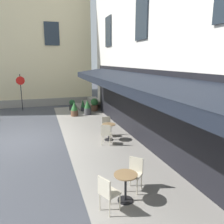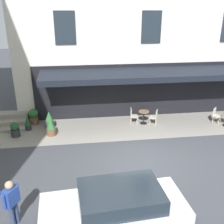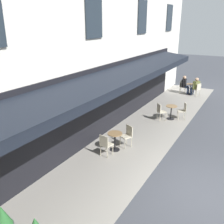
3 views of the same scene
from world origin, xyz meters
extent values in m
plane|color=#42444C|center=(0.00, 0.00, 0.00)|extent=(70.00, 70.00, 0.00)
cube|color=gray|center=(-3.25, -3.40, 0.00)|extent=(20.50, 3.20, 0.01)
cube|color=black|center=(-3.00, -4.97, 1.60)|extent=(16.00, 0.06, 3.20)
cube|color=black|center=(-3.00, -4.15, 2.85)|extent=(15.00, 1.70, 0.36)
cube|color=black|center=(-3.00, -3.32, 2.62)|extent=(15.00, 0.04, 0.28)
cube|color=#232D38|center=(-11.00, -4.96, 5.20)|extent=(1.10, 0.06, 1.70)
cube|color=#232D38|center=(-6.33, -4.96, 5.20)|extent=(1.10, 0.06, 1.70)
cube|color=#232D38|center=(-1.67, -4.96, 5.20)|extent=(1.10, 0.06, 1.70)
cylinder|color=black|center=(-1.15, -3.74, 0.01)|extent=(0.40, 0.40, 0.03)
cylinder|color=black|center=(-1.15, -3.74, 0.36)|extent=(0.06, 0.06, 0.72)
cylinder|color=#99754C|center=(-1.15, -3.74, 0.73)|extent=(0.60, 0.60, 0.03)
cylinder|color=beige|center=(-1.57, -3.71, 0.23)|extent=(0.03, 0.03, 0.45)
cylinder|color=beige|center=(-1.41, -3.41, 0.23)|extent=(0.03, 0.03, 0.45)
cylinder|color=beige|center=(-1.87, -3.56, 0.23)|extent=(0.03, 0.03, 0.45)
cylinder|color=beige|center=(-1.72, -3.26, 0.23)|extent=(0.03, 0.03, 0.45)
cube|color=beige|center=(-1.64, -3.49, 0.47)|extent=(0.54, 0.54, 0.04)
cube|color=beige|center=(-1.80, -3.40, 0.70)|extent=(0.22, 0.37, 0.42)
cylinder|color=beige|center=(-0.75, -3.61, 0.23)|extent=(0.03, 0.03, 0.45)
cylinder|color=beige|center=(-0.79, -3.95, 0.23)|extent=(0.03, 0.03, 0.45)
cylinder|color=beige|center=(-0.42, -3.65, 0.23)|extent=(0.03, 0.03, 0.45)
cylinder|color=beige|center=(-0.46, -3.99, 0.23)|extent=(0.03, 0.03, 0.45)
cube|color=beige|center=(-0.61, -3.80, 0.47)|extent=(0.44, 0.44, 0.04)
cube|color=beige|center=(-0.43, -3.82, 0.70)|extent=(0.09, 0.40, 0.42)
cylinder|color=black|center=(-11.29, -3.12, 0.01)|extent=(0.40, 0.40, 0.03)
cylinder|color=black|center=(-11.29, -3.12, 0.36)|extent=(0.06, 0.06, 0.72)
cylinder|color=#99754C|center=(-11.29, -3.12, 0.73)|extent=(0.60, 0.60, 0.03)
cylinder|color=beige|center=(-11.25, -2.71, 0.23)|extent=(0.03, 0.03, 0.45)
cylinder|color=beige|center=(-10.95, -2.87, 0.23)|extent=(0.03, 0.03, 0.45)
cylinder|color=beige|center=(-11.08, -2.41, 0.23)|extent=(0.03, 0.03, 0.45)
cylinder|color=beige|center=(-10.79, -2.58, 0.23)|extent=(0.03, 0.03, 0.45)
cube|color=beige|center=(-11.02, -2.64, 0.47)|extent=(0.54, 0.54, 0.04)
cube|color=beige|center=(-10.93, -2.48, 0.70)|extent=(0.37, 0.23, 0.42)
cylinder|color=beige|center=(-11.10, -3.49, 0.23)|extent=(0.03, 0.03, 0.45)
cylinder|color=beige|center=(-11.44, -3.51, 0.23)|extent=(0.03, 0.03, 0.45)
cylinder|color=beige|center=(-11.08, -3.83, 0.23)|extent=(0.03, 0.03, 0.45)
cylinder|color=beige|center=(-11.42, -3.85, 0.23)|extent=(0.03, 0.03, 0.45)
cube|color=beige|center=(-11.26, -3.67, 0.47)|extent=(0.42, 0.42, 0.04)
cube|color=beige|center=(-11.25, -3.85, 0.70)|extent=(0.40, 0.06, 0.42)
cylinder|color=black|center=(-5.70, -2.82, 0.01)|extent=(0.40, 0.40, 0.03)
cylinder|color=black|center=(-5.70, -2.82, 0.36)|extent=(0.06, 0.06, 0.72)
cylinder|color=#99754C|center=(-5.70, -2.82, 0.73)|extent=(0.60, 0.60, 0.03)
cylinder|color=beige|center=(-6.02, -2.55, 0.23)|extent=(0.03, 0.03, 0.45)
cylinder|color=beige|center=(-5.72, -2.40, 0.23)|extent=(0.03, 0.03, 0.45)
cylinder|color=beige|center=(-6.17, -2.25, 0.23)|extent=(0.03, 0.03, 0.45)
cylinder|color=beige|center=(-5.87, -2.10, 0.23)|extent=(0.03, 0.03, 0.45)
cube|color=beige|center=(-5.95, -2.33, 0.47)|extent=(0.54, 0.54, 0.04)
cube|color=beige|center=(-6.03, -2.17, 0.70)|extent=(0.38, 0.22, 0.42)
cylinder|color=beige|center=(-5.31, -2.96, 0.23)|extent=(0.03, 0.03, 0.45)
cylinder|color=beige|center=(-5.54, -3.20, 0.23)|extent=(0.03, 0.03, 0.45)
cylinder|color=beige|center=(-5.06, -3.20, 0.23)|extent=(0.03, 0.03, 0.45)
cylinder|color=beige|center=(-5.30, -3.44, 0.23)|extent=(0.03, 0.03, 0.45)
cube|color=beige|center=(-5.30, -3.20, 0.47)|extent=(0.57, 0.57, 0.04)
cube|color=beige|center=(-5.18, -3.33, 0.70)|extent=(0.31, 0.31, 0.42)
cylinder|color=navy|center=(-11.29, -2.93, 0.23)|extent=(0.15, 0.15, 0.47)
cylinder|color=navy|center=(-11.21, -2.79, 0.49)|extent=(0.29, 0.36, 0.15)
cylinder|color=navy|center=(-11.13, -3.02, 0.23)|extent=(0.15, 0.15, 0.47)
cylinder|color=navy|center=(-11.05, -2.88, 0.49)|extent=(0.29, 0.36, 0.15)
cube|color=olive|center=(-11.05, -2.69, 0.77)|extent=(0.53, 0.45, 0.55)
sphere|color=tan|center=(-11.05, -2.69, 1.17)|extent=(0.24, 0.24, 0.24)
cylinder|color=olive|center=(-11.29, -2.56, 0.75)|extent=(0.10, 0.10, 0.49)
cylinder|color=olive|center=(-10.81, -2.83, 0.75)|extent=(0.10, 0.10, 0.49)
cylinder|color=navy|center=(-11.19, -3.28, 0.23)|extent=(0.15, 0.15, 0.47)
cylinder|color=navy|center=(-11.18, -3.44, 0.49)|extent=(0.17, 0.34, 0.16)
cylinder|color=navy|center=(-11.37, -3.29, 0.23)|extent=(0.15, 0.15, 0.47)
cylinder|color=navy|center=(-11.36, -3.45, 0.49)|extent=(0.17, 0.34, 0.16)
cube|color=black|center=(-11.26, -3.61, 0.77)|extent=(0.47, 0.29, 0.56)
sphere|color=tan|center=(-11.26, -3.61, 1.17)|extent=(0.25, 0.25, 0.25)
cylinder|color=black|center=(-10.98, -3.60, 0.75)|extent=(0.10, 0.10, 0.49)
cylinder|color=black|center=(-11.54, -3.62, 0.75)|extent=(0.10, 0.10, 0.49)
cone|color=#2D6B33|center=(4.11, -3.82, 0.71)|extent=(0.44, 0.44, 0.53)
camera|label=1|loc=(-10.58, -0.92, 3.53)|focal=36.62mm
camera|label=2|loc=(2.42, 9.58, 6.20)|focal=41.86mm
camera|label=3|loc=(6.95, 0.74, 4.97)|focal=40.61mm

